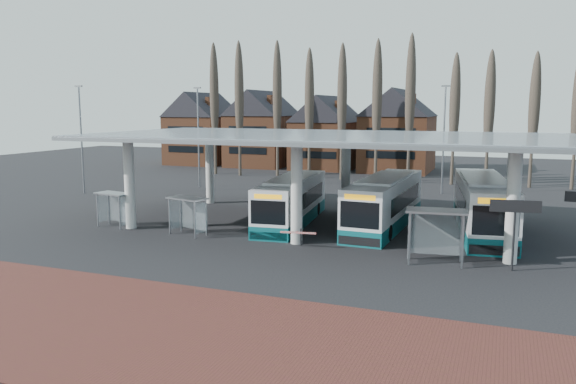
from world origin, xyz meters
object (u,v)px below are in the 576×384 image
at_px(bus_1, 292,201).
at_px(shelter_0, 115,202).
at_px(shelter_1, 189,207).
at_px(shelter_2, 436,224).
at_px(bus_3, 482,206).
at_px(bus_2, 385,203).

height_order(bus_1, shelter_0, bus_1).
distance_m(bus_1, shelter_1, 7.63).
relative_size(bus_1, shelter_1, 4.22).
bearing_deg(shelter_2, shelter_0, 169.07).
distance_m(shelter_0, shelter_2, 21.63).
xyz_separation_m(bus_1, shelter_0, (-10.83, -5.63, 0.18)).
bearing_deg(shelter_0, bus_3, 27.41).
bearing_deg(bus_1, shelter_1, -136.32).
distance_m(bus_3, shelter_2, 9.10).
xyz_separation_m(bus_3, shelter_2, (-1.96, -8.88, 0.37)).
bearing_deg(shelter_0, bus_2, 30.94).
bearing_deg(bus_3, shelter_1, -164.39).
xyz_separation_m(bus_2, shelter_0, (-17.26, -6.69, 0.08)).
bearing_deg(shelter_0, shelter_1, 7.46).
bearing_deg(shelter_1, bus_1, 63.38).
relative_size(bus_2, shelter_2, 3.87).
bearing_deg(shelter_1, bus_3, 36.79).
distance_m(bus_1, bus_3, 12.84).
bearing_deg(bus_2, shelter_2, -59.93).
height_order(bus_1, shelter_2, bus_1).
bearing_deg(bus_2, shelter_1, -146.53).
height_order(bus_1, bus_3, bus_3).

